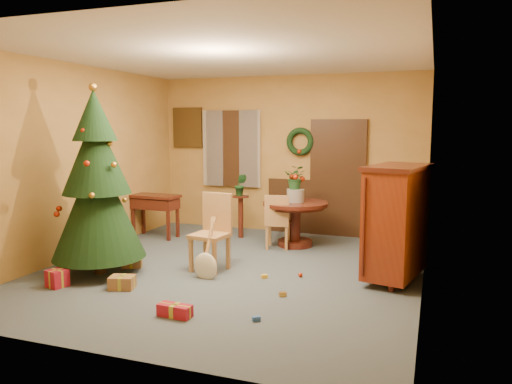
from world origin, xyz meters
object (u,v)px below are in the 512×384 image
at_px(chair_near, 213,229).
at_px(christmas_tree, 97,185).
at_px(sideboard, 396,219).
at_px(dining_table, 295,215).
at_px(writing_desk, 155,205).

distance_m(chair_near, christmas_tree, 1.65).
bearing_deg(sideboard, christmas_tree, -165.03).
height_order(chair_near, sideboard, sideboard).
xyz_separation_m(dining_table, chair_near, (-0.72, -1.70, 0.05)).
bearing_deg(dining_table, chair_near, -112.85).
xyz_separation_m(writing_desk, sideboard, (4.23, -1.17, 0.22)).
distance_m(christmas_tree, writing_desk, 2.32).
bearing_deg(sideboard, writing_desk, 164.51).
relative_size(dining_table, christmas_tree, 0.42).
bearing_deg(chair_near, writing_desk, 140.61).
bearing_deg(sideboard, dining_table, 140.95).
distance_m(dining_table, writing_desk, 2.54).
xyz_separation_m(christmas_tree, writing_desk, (-0.46, 2.18, -0.62)).
distance_m(dining_table, chair_near, 1.84).
distance_m(dining_table, sideboard, 2.21).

